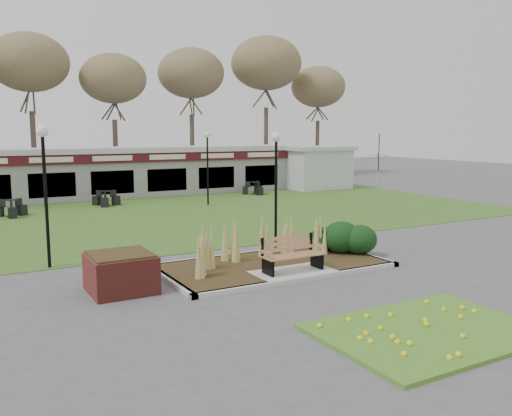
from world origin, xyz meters
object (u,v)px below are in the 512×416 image
bistro_set_c (106,201)px  service_hut (316,167)px  park_bench (291,254)px  bistro_set_a (11,211)px  lamp_post_near_left (44,165)px  lamp_post_near_right (276,164)px  brick_planter (121,272)px  bistro_set_d (254,190)px  lamp_post_far_right (207,152)px  lamp_post_far_left (42,147)px  food_pavilion (106,172)px  patio_umbrella (378,168)px

bistro_set_c → service_hut: bearing=6.8°
park_bench → bistro_set_a: 15.55m
lamp_post_near_left → bistro_set_c: 13.15m
park_bench → service_hut: 22.32m
lamp_post_near_right → brick_planter: bearing=-158.9°
bistro_set_a → bistro_set_d: (13.81, 2.24, -0.00)m
lamp_post_far_right → lamp_post_far_left: 8.17m
lamp_post_near_right → lamp_post_far_right: same height
lamp_post_far_right → bistro_set_c: 5.83m
lamp_post_near_left → bistro_set_c: lamp_post_near_left is taller
lamp_post_far_right → bistro_set_d: size_ratio=2.67×
brick_planter → service_hut: size_ratio=0.34×
lamp_post_far_right → lamp_post_near_right: bearing=-102.9°
brick_planter → bistro_set_c: size_ratio=1.06×
food_pavilion → service_hut: (13.50, -1.96, -0.03)m
park_bench → lamp_post_far_right: (3.81, 13.84, 2.20)m
food_pavilion → bistro_set_c: (-0.97, -3.68, -1.20)m
lamp_post_near_left → lamp_post_near_right: 6.95m
brick_planter → lamp_post_near_left: 4.23m
bistro_set_d → lamp_post_far_left: bearing=180.0°
service_hut → park_bench: bearing=-127.3°
bistro_set_d → patio_umbrella: bearing=-32.5°
food_pavilion → bistro_set_a: 7.73m
bistro_set_a → bistro_set_d: bistro_set_a is taller
lamp_post_near_right → lamp_post_far_left: bearing=110.4°
brick_planter → patio_umbrella: bearing=32.4°
lamp_post_far_left → lamp_post_far_right: bearing=-20.9°
bistro_set_c → lamp_post_near_left: bearing=-110.9°
brick_planter → lamp_post_near_left: bearing=109.5°
brick_planter → patio_umbrella: patio_umbrella is taller
lamp_post_far_left → patio_umbrella: size_ratio=1.65×
brick_planter → bistro_set_d: 20.38m
park_bench → brick_planter: 4.47m
food_pavilion → lamp_post_far_left: lamp_post_far_left is taller
park_bench → lamp_post_near_right: 3.91m
bistro_set_d → patio_umbrella: (6.27, -4.00, 1.35)m
lamp_post_near_right → lamp_post_far_right: 11.17m
lamp_post_far_left → patio_umbrella: (18.31, -4.00, -1.45)m
service_hut → bistro_set_a: size_ratio=3.04×
service_hut → lamp_post_near_left: (-19.05, -13.75, 1.47)m
service_hut → bistro_set_c: service_hut is taller
bistro_set_d → lamp_post_near_left: bearing=-137.2°
brick_planter → food_pavilion: food_pavilion is taller
brick_planter → food_pavilion: size_ratio=0.06×
bistro_set_a → bistro_set_c: same height
food_pavilion → bistro_set_d: 8.82m
lamp_post_far_right → park_bench: bearing=-105.4°
food_pavilion → bistro_set_d: (8.22, -2.96, -1.20)m
lamp_post_far_left → bistro_set_c: size_ratio=2.96×
park_bench → patio_umbrella: 19.33m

